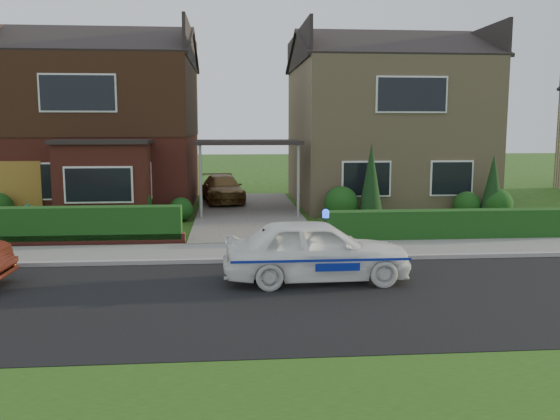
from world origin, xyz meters
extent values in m
plane|color=#1D4412|center=(0.00, 0.00, 0.00)|extent=(120.00, 120.00, 0.00)
cube|color=black|center=(0.00, 0.00, 0.00)|extent=(60.00, 6.00, 0.02)
cube|color=#9E9993|center=(0.00, 3.05, 0.06)|extent=(60.00, 0.16, 0.12)
cube|color=slate|center=(0.00, 4.10, 0.05)|extent=(60.00, 2.00, 0.10)
cube|color=#666059|center=(0.00, 11.00, 0.06)|extent=(3.80, 12.00, 0.12)
cube|color=maroon|center=(-5.80, 14.00, 2.90)|extent=(7.20, 8.00, 5.80)
cube|color=white|center=(-7.38, 9.98, 1.40)|extent=(1.80, 0.08, 1.30)
cube|color=white|center=(-4.22, 9.98, 1.40)|extent=(1.60, 0.08, 1.30)
cube|color=white|center=(-5.80, 9.98, 4.40)|extent=(2.60, 0.08, 1.30)
cube|color=black|center=(-5.80, 14.00, 4.35)|extent=(7.26, 8.06, 2.90)
cube|color=maroon|center=(-4.94, 9.30, 1.35)|extent=(3.00, 1.40, 2.70)
cube|color=black|center=(-4.94, 9.30, 2.77)|extent=(3.20, 1.60, 0.14)
cube|color=tan|center=(5.80, 14.00, 2.90)|extent=(7.20, 8.00, 5.80)
cube|color=white|center=(4.22, 9.98, 1.40)|extent=(1.80, 0.08, 1.30)
cube|color=white|center=(7.38, 9.98, 1.40)|extent=(1.60, 0.08, 1.30)
cube|color=white|center=(5.80, 9.98, 4.40)|extent=(2.60, 0.08, 1.30)
cube|color=black|center=(0.00, 11.00, 2.70)|extent=(3.80, 3.00, 0.14)
cylinder|color=gray|center=(-1.70, 9.60, 1.35)|extent=(0.10, 0.10, 2.70)
cylinder|color=gray|center=(1.70, 9.60, 1.35)|extent=(0.10, 0.10, 2.70)
cube|color=olive|center=(-8.25, 9.96, 1.05)|extent=(2.20, 0.10, 2.10)
cube|color=maroon|center=(-5.80, 5.30, 0.18)|extent=(7.70, 0.25, 0.36)
cube|color=#153D13|center=(-5.80, 5.45, 0.00)|extent=(7.50, 0.55, 0.90)
cube|color=#153D13|center=(5.80, 5.35, 0.00)|extent=(7.50, 0.55, 0.80)
sphere|color=#153D13|center=(-4.00, 9.30, 0.66)|extent=(1.32, 1.32, 1.32)
sphere|color=#153D13|center=(-2.40, 9.60, 0.42)|extent=(0.84, 0.84, 0.84)
sphere|color=#153D13|center=(3.20, 9.40, 0.60)|extent=(1.20, 1.20, 1.20)
sphere|color=#153D13|center=(7.80, 9.50, 0.48)|extent=(0.96, 0.96, 0.96)
sphere|color=#153D13|center=(8.80, 9.20, 0.54)|extent=(1.08, 1.08, 1.08)
cone|color=black|center=(4.20, 9.20, 1.30)|extent=(0.90, 0.90, 2.60)
cone|color=black|center=(8.60, 9.20, 1.10)|extent=(0.90, 0.90, 2.20)
imported|color=white|center=(1.10, 1.20, 0.67)|extent=(1.69, 3.97, 1.34)
sphere|color=#193FF2|center=(1.30, 1.20, 1.42)|extent=(0.17, 0.17, 0.17)
cube|color=navy|center=(1.10, 0.40, 0.62)|extent=(3.62, 0.02, 0.05)
cube|color=navy|center=(1.10, 2.00, 0.62)|extent=(3.62, 0.02, 0.05)
ellipsoid|color=black|center=(0.00, 1.10, 0.94)|extent=(0.22, 0.17, 0.21)
sphere|color=white|center=(0.01, 1.04, 0.93)|extent=(0.11, 0.11, 0.11)
sphere|color=black|center=(0.02, 1.08, 1.08)|extent=(0.13, 0.13, 0.13)
cone|color=black|center=(-0.03, 1.09, 1.15)|extent=(0.04, 0.04, 0.05)
cone|color=black|center=(0.06, 1.09, 1.15)|extent=(0.04, 0.04, 0.05)
imported|color=brown|center=(-1.00, 13.99, 0.67)|extent=(2.05, 3.99, 1.11)
imported|color=gray|center=(-7.07, 8.00, 0.43)|extent=(0.49, 0.36, 0.85)
imported|color=gray|center=(-6.52, 9.00, 0.38)|extent=(0.52, 0.48, 0.75)
imported|color=gray|center=(-5.09, 8.23, 0.36)|extent=(0.55, 0.55, 0.72)
camera|label=1|loc=(-0.73, -10.96, 3.27)|focal=38.00mm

